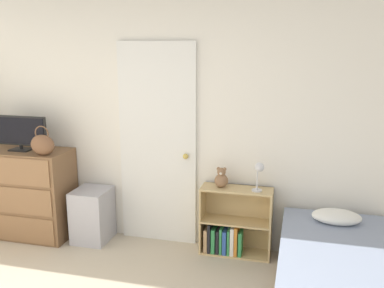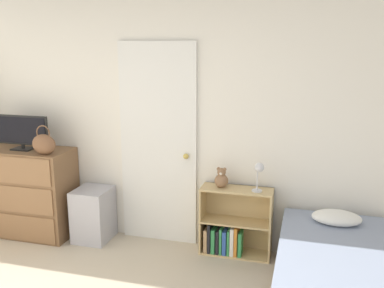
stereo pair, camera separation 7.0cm
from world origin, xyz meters
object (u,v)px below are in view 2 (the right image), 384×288
at_px(handbag, 44,144).
at_px(tv, 22,132).
at_px(storage_bin, 93,214).
at_px(desk_lamp, 259,171).
at_px(dresser, 30,192).
at_px(teddy_bear, 221,179).
at_px(bookshelf, 231,229).

bearing_deg(handbag, tv, 160.12).
bearing_deg(handbag, storage_bin, 24.27).
bearing_deg(desk_lamp, tv, -177.84).
relative_size(dresser, storage_bin, 1.70).
xyz_separation_m(teddy_bear, desk_lamp, (0.36, -0.04, 0.12)).
bearing_deg(bookshelf, desk_lamp, -8.38).
height_order(handbag, teddy_bear, handbag).
xyz_separation_m(storage_bin, bookshelf, (1.47, 0.07, -0.02)).
bearing_deg(storage_bin, tv, -175.50).
xyz_separation_m(tv, teddy_bear, (2.12, 0.13, -0.38)).
xyz_separation_m(storage_bin, teddy_bear, (1.37, 0.07, 0.49)).
relative_size(storage_bin, teddy_bear, 2.77).
distance_m(bookshelf, teddy_bear, 0.52).
distance_m(handbag, storage_bin, 0.90).
height_order(tv, handbag, tv).
distance_m(dresser, desk_lamp, 2.50).
height_order(dresser, handbag, handbag).
distance_m(handbag, desk_lamp, 2.16).
height_order(handbag, desk_lamp, handbag).
bearing_deg(storage_bin, handbag, -155.73).
distance_m(handbag, bookshelf, 2.06).
xyz_separation_m(tv, bookshelf, (2.22, 0.13, -0.89)).
bearing_deg(teddy_bear, dresser, -176.90).
bearing_deg(bookshelf, storage_bin, -177.14).
bearing_deg(dresser, teddy_bear, 3.10).
bearing_deg(bookshelf, dresser, -176.96).
height_order(dresser, storage_bin, dresser).
height_order(bookshelf, teddy_bear, teddy_bear).
bearing_deg(tv, bookshelf, 3.42).
height_order(dresser, tv, tv).
height_order(bookshelf, desk_lamp, desk_lamp).
bearing_deg(storage_bin, teddy_bear, 2.95).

